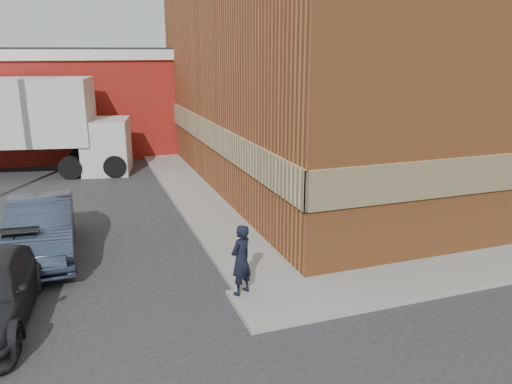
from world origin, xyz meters
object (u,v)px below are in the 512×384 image
object	(u,v)px
brick_building	(367,69)
warehouse	(24,101)
man	(241,260)
box_truck	(33,120)
sedan	(41,229)

from	to	relation	value
brick_building	warehouse	bearing A→B (deg)	142.80
warehouse	man	world-z (taller)	warehouse
brick_building	warehouse	size ratio (longest dim) A/B	1.12
brick_building	man	bearing A→B (deg)	-133.24
man	box_truck	world-z (taller)	box_truck
warehouse	brick_building	bearing A→B (deg)	-37.20
warehouse	man	distance (m)	21.15
warehouse	man	size ratio (longest dim) A/B	9.95
man	box_truck	bearing A→B (deg)	-102.42
box_truck	brick_building	bearing A→B (deg)	-9.37
warehouse	box_truck	world-z (taller)	warehouse
sedan	man	bearing A→B (deg)	-43.91
warehouse	box_truck	xyz separation A→B (m)	(0.78, -5.86, -0.33)
sedan	box_truck	world-z (taller)	box_truck
brick_building	man	xyz separation A→B (m)	(-8.70, -9.25, -3.74)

